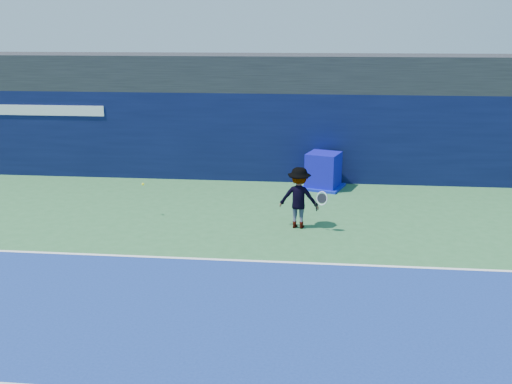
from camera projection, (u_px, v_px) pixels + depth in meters
ground at (172, 325)px, 10.11m from camera, size 80.00×80.00×0.00m
baseline at (204, 259)px, 12.98m from camera, size 24.00×0.10×0.01m
stadium_band at (247, 72)px, 20.12m from camera, size 36.00×3.00×1.20m
back_wall_assembly at (243, 136)px, 19.74m from camera, size 36.00×1.03×3.00m
equipment_cart at (323, 172)px, 18.69m from camera, size 1.55×1.55×1.18m
tennis_player at (299, 198)px, 14.88m from camera, size 1.30×0.76×1.63m
tennis_ball at (143, 184)px, 15.73m from camera, size 0.07×0.07×0.07m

